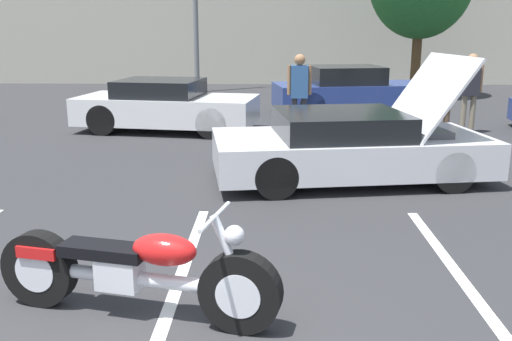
% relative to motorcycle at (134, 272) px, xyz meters
% --- Properties ---
extents(parking_stripe_middle, '(0.12, 5.54, 0.01)m').
position_rel_motorcycle_xyz_m(parking_stripe_middle, '(0.25, 0.02, -0.40)').
color(parking_stripe_middle, white).
rests_on(parking_stripe_middle, ground).
extents(parking_stripe_back, '(0.12, 5.54, 0.01)m').
position_rel_motorcycle_xyz_m(parking_stripe_back, '(2.98, 0.02, -0.40)').
color(parking_stripe_back, white).
rests_on(parking_stripe_back, ground).
extents(far_building, '(32.00, 4.20, 4.40)m').
position_rel_motorcycle_xyz_m(far_building, '(0.05, 21.47, 1.93)').
color(far_building, '#B2AD9E').
rests_on(far_building, ground).
extents(motorcycle, '(2.46, 0.88, 0.97)m').
position_rel_motorcycle_xyz_m(motorcycle, '(0.00, 0.00, 0.00)').
color(motorcycle, black).
rests_on(motorcycle, ground).
extents(show_car_hood_open, '(4.46, 2.53, 1.94)m').
position_rel_motorcycle_xyz_m(show_car_hood_open, '(2.39, 4.44, 0.14)').
color(show_car_hood_open, silver).
rests_on(show_car_hood_open, ground).
extents(parked_car_mid_left_row, '(4.26, 2.37, 1.18)m').
position_rel_motorcycle_xyz_m(parked_car_mid_left_row, '(-1.29, 8.69, 0.17)').
color(parked_car_mid_left_row, white).
rests_on(parked_car_mid_left_row, ground).
extents(parked_car_mid_right_row, '(4.39, 2.40, 1.30)m').
position_rel_motorcycle_xyz_m(parked_car_mid_right_row, '(3.31, 11.46, 0.21)').
color(parked_car_mid_right_row, navy).
rests_on(parked_car_mid_right_row, ground).
extents(spectator_near_motorcycle, '(0.52, 0.21, 1.62)m').
position_rel_motorcycle_xyz_m(spectator_near_motorcycle, '(4.67, 7.45, 0.55)').
color(spectator_near_motorcycle, brown).
rests_on(spectator_near_motorcycle, ground).
extents(spectator_by_show_car, '(0.52, 0.24, 1.79)m').
position_rel_motorcycle_xyz_m(spectator_by_show_car, '(1.73, 7.89, 0.67)').
color(spectator_by_show_car, '#333338').
rests_on(spectator_by_show_car, ground).
extents(spectator_midground, '(0.52, 0.23, 1.78)m').
position_rel_motorcycle_xyz_m(spectator_midground, '(5.56, 8.50, 0.66)').
color(spectator_midground, gray).
rests_on(spectator_midground, ground).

